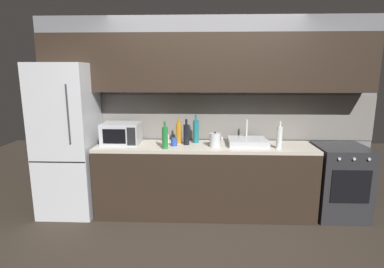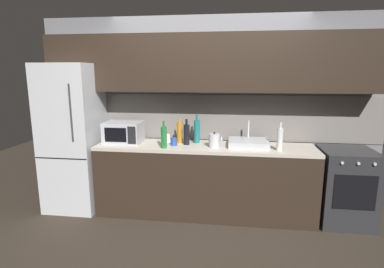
{
  "view_description": "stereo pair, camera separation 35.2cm",
  "coord_description": "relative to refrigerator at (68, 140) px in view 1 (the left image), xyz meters",
  "views": [
    {
      "loc": [
        -0.02,
        -2.78,
        1.79
      ],
      "look_at": [
        -0.16,
        0.9,
        1.04
      ],
      "focal_mm": 28.48,
      "sensor_mm": 36.0,
      "label": 1
    },
    {
      "loc": [
        0.34,
        -2.75,
        1.79
      ],
      "look_at": [
        -0.16,
        0.9,
        1.04
      ],
      "focal_mm": 28.48,
      "sensor_mm": 36.0,
      "label": 2
    }
  ],
  "objects": [
    {
      "name": "wine_bottle_amber",
      "position": [
        1.4,
        0.1,
        0.09
      ],
      "size": [
        0.07,
        0.07,
        0.33
      ],
      "color": "#B27019",
      "rests_on": "counter_run"
    },
    {
      "name": "mug_blue",
      "position": [
        1.35,
        -0.05,
        -0.0
      ],
      "size": [
        0.08,
        0.08,
        0.1
      ],
      "primitive_type": "cylinder",
      "color": "#234299",
      "rests_on": "counter_run"
    },
    {
      "name": "wine_bottle_clear",
      "position": [
        2.61,
        -0.14,
        0.09
      ],
      "size": [
        0.07,
        0.07,
        0.33
      ],
      "color": "silver",
      "rests_on": "counter_run"
    },
    {
      "name": "mug_white",
      "position": [
        1.23,
        0.12,
        0.0
      ],
      "size": [
        0.07,
        0.07,
        0.1
      ],
      "primitive_type": "cylinder",
      "color": "silver",
      "rests_on": "counter_run"
    },
    {
      "name": "ground_plane",
      "position": [
        1.73,
        -0.9,
        -0.95
      ],
      "size": [
        10.0,
        10.0,
        0.0
      ],
      "primitive_type": "plane",
      "color": "#2D261E"
    },
    {
      "name": "back_wall",
      "position": [
        1.73,
        0.3,
        0.6
      ],
      "size": [
        4.43,
        0.44,
        2.5
      ],
      "color": "slate",
      "rests_on": "ground"
    },
    {
      "name": "kettle",
      "position": [
        1.85,
        -0.08,
        0.03
      ],
      "size": [
        0.17,
        0.13,
        0.19
      ],
      "color": "#B7BABF",
      "rests_on": "counter_run"
    },
    {
      "name": "refrigerator",
      "position": [
        0.0,
        0.0,
        0.0
      ],
      "size": [
        0.68,
        0.69,
        1.9
      ],
      "color": "#B7BABF",
      "rests_on": "ground"
    },
    {
      "name": "microwave",
      "position": [
        0.68,
        0.02,
        0.09
      ],
      "size": [
        0.46,
        0.35,
        0.27
      ],
      "color": "#A8AAAF",
      "rests_on": "counter_run"
    },
    {
      "name": "wine_bottle_green",
      "position": [
        1.26,
        -0.19,
        0.08
      ],
      "size": [
        0.07,
        0.07,
        0.32
      ],
      "color": "#1E6B2D",
      "rests_on": "counter_run"
    },
    {
      "name": "wine_bottle_dark",
      "position": [
        1.5,
        0.02,
        0.08
      ],
      "size": [
        0.07,
        0.07,
        0.32
      ],
      "color": "black",
      "rests_on": "counter_run"
    },
    {
      "name": "sink_basin",
      "position": [
        2.26,
        0.03,
        -0.01
      ],
      "size": [
        0.48,
        0.38,
        0.3
      ],
      "color": "#ADAFB5",
      "rests_on": "counter_run"
    },
    {
      "name": "wine_bottle_teal",
      "position": [
        1.61,
        0.13,
        0.1
      ],
      "size": [
        0.07,
        0.07,
        0.36
      ],
      "color": "#19666B",
      "rests_on": "counter_run"
    },
    {
      "name": "counter_run",
      "position": [
        1.73,
        0.0,
        -0.5
      ],
      "size": [
        2.69,
        0.6,
        0.9
      ],
      "color": "black",
      "rests_on": "ground"
    },
    {
      "name": "oven_range",
      "position": [
        3.41,
        -0.0,
        -0.5
      ],
      "size": [
        0.6,
        0.62,
        0.9
      ],
      "color": "#232326",
      "rests_on": "ground"
    }
  ]
}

